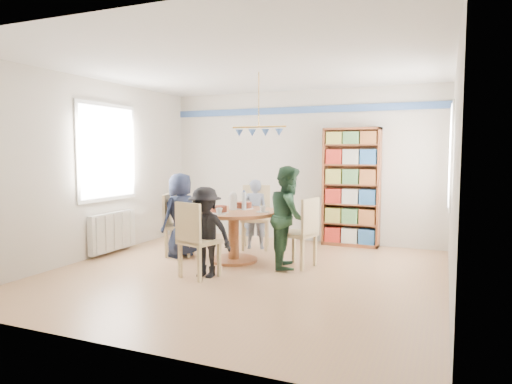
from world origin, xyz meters
The scene contains 14 objects.
ground centered at (0.00, 0.00, 0.00)m, with size 5.00×5.00×0.00m, color #A67957.
room_shell centered at (-0.26, 0.87, 1.65)m, with size 5.00×5.00×5.00m.
radiator centered at (-2.42, 0.30, 0.35)m, with size 0.12×1.00×0.60m.
dining_table centered at (-0.43, 0.57, 0.56)m, with size 1.30×1.30×0.75m.
chair_left centered at (-1.44, 0.56, 0.53)m, with size 0.54×0.54×0.96m.
chair_right centered at (0.62, 0.60, 0.54)m, with size 0.52×0.52×0.98m.
chair_far centered at (-0.49, 1.57, 0.58)m, with size 0.58×0.58×1.05m.
chair_near centered at (-0.48, -0.46, 0.54)m, with size 0.54×0.54×0.98m.
person_left centered at (-1.30, 0.53, 0.64)m, with size 0.63×0.41×1.28m, color #192037.
person_right centered at (0.44, 0.54, 0.71)m, with size 0.69×0.54×1.41m, color #1B3623.
person_far centered at (-0.47, 1.50, 0.58)m, with size 0.42×0.28×1.16m, color gray.
person_near centered at (-0.40, -0.34, 0.58)m, with size 0.75×0.43×1.16m, color black.
bookshelf centered at (0.95, 2.34, 0.99)m, with size 0.96×0.29×2.01m.
tableware centered at (-0.45, 0.59, 0.81)m, with size 1.11×1.11×0.29m.
Camera 1 is at (2.42, -5.40, 1.60)m, focal length 32.00 mm.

